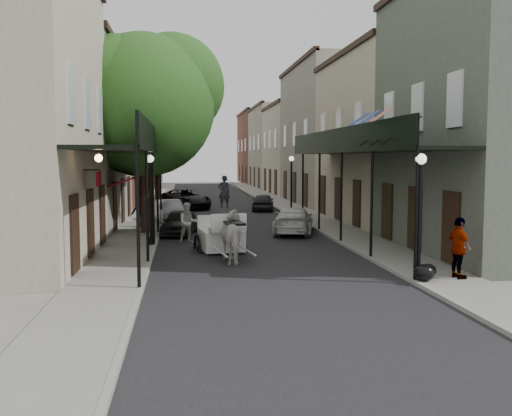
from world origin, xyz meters
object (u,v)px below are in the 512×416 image
object	(u,v)px
tree_far	(162,128)
car_left_far	(186,199)
pedestrian_sidewalk_left	(142,209)
car_right_near	(294,220)
horse	(235,237)
carriage	(219,221)
pedestrian_sidewalk_right	(459,248)
lamppost_right_far	(291,184)
tree_near	(152,100)
car_left_near	(180,222)
lamppost_left	(151,198)
lamppost_right_near	(420,215)
car_right_far	(263,202)
car_left_mid	(169,211)
pedestrian_walking	(188,223)

from	to	relation	value
tree_far	car_left_far	xyz separation A→B (m)	(1.65, -0.18, -5.11)
pedestrian_sidewalk_left	car_right_near	size ratio (longest dim) A/B	0.40
horse	carriage	size ratio (longest dim) A/B	0.71
tree_far	pedestrian_sidewalk_right	distance (m)	28.29
lamppost_right_far	pedestrian_sidewalk_right	bearing A→B (deg)	-86.43
pedestrian_sidewalk_right	pedestrian_sidewalk_left	bearing A→B (deg)	27.93
tree_near	car_left_near	bearing A→B (deg)	-19.73
tree_near	pedestrian_sidewalk_left	xyz separation A→B (m)	(-0.72, 2.27, -5.47)
lamppost_left	pedestrian_sidewalk_right	bearing A→B (deg)	-40.26
lamppost_right_near	pedestrian_sidewalk_left	bearing A→B (deg)	121.96
tree_near	lamppost_right_near	bearing A→B (deg)	-55.73
lamppost_right_far	car_left_near	xyz separation A→B (m)	(-7.05, -8.27, -1.44)
pedestrian_sidewalk_right	lamppost_left	bearing A→B (deg)	42.29
tree_near	car_left_far	bearing A→B (deg)	83.41
car_left_near	lamppost_right_far	bearing A→B (deg)	59.62
lamppost_left	pedestrian_sidewalk_right	size ratio (longest dim) A/B	2.02
lamppost_left	car_right_far	xyz separation A→B (m)	(6.91, 15.81, -1.43)
lamppost_right_far	car_left_mid	xyz separation A→B (m)	(-7.70, -2.74, -1.40)
lamppost_left	lamppost_right_near	bearing A→B (deg)	-44.29
pedestrian_sidewalk_right	car_right_far	distance (m)	23.95
tree_far	lamppost_right_far	size ratio (longest dim) A/B	2.32
pedestrian_walking	pedestrian_sidewalk_left	bearing A→B (deg)	105.01
car_left_mid	car_right_far	size ratio (longest dim) A/B	1.08
lamppost_left	lamppost_right_far	size ratio (longest dim) A/B	1.00
car_left_mid	car_left_near	bearing A→B (deg)	-95.19
pedestrian_walking	car_left_mid	size ratio (longest dim) A/B	0.45
pedestrian_sidewalk_right	car_left_near	bearing A→B (deg)	27.81
tree_far	carriage	size ratio (longest dim) A/B	2.81
tree_far	lamppost_left	bearing A→B (deg)	-89.54
lamppost_left	lamppost_right_far	world-z (taller)	same
lamppost_left	pedestrian_sidewalk_left	distance (m)	6.58
lamppost_left	pedestrian_sidewalk_right	distance (m)	12.42
lamppost_right_far	pedestrian_sidewalk_right	size ratio (longest dim) A/B	2.02
carriage	lamppost_right_far	bearing A→B (deg)	58.94
car_left_far	car_right_far	xyz separation A→B (m)	(5.41, -2.19, -0.11)
lamppost_right_far	pedestrian_sidewalk_left	bearing A→B (deg)	-148.36
horse	car_left_mid	xyz separation A→B (m)	(-2.66, 13.13, -0.27)
tree_far	lamppost_right_near	bearing A→B (deg)	-72.32
horse	car_left_far	bearing A→B (deg)	-94.01
carriage	car_right_near	size ratio (longest dim) A/B	0.68
lamppost_left	pedestrian_walking	world-z (taller)	lamppost_left
lamppost_right_near	pedestrian_walking	xyz separation A→B (m)	(-6.67, 9.08, -1.17)
lamppost_right_near	pedestrian_sidewalk_left	distance (m)	17.06
lamppost_right_far	pedestrian_sidewalk_left	world-z (taller)	lamppost_right_far
tree_far	pedestrian_walking	bearing A→B (deg)	-84.40
car_left_near	car_left_far	xyz separation A→B (m)	(0.35, 14.27, 0.12)
car_right_far	car_left_far	bearing A→B (deg)	-12.10
pedestrian_walking	pedestrian_sidewalk_left	size ratio (longest dim) A/B	0.98
lamppost_right_far	pedestrian_walking	bearing A→B (deg)	-121.42
tree_far	car_left_near	xyz separation A→B (m)	(1.30, -14.45, -5.22)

